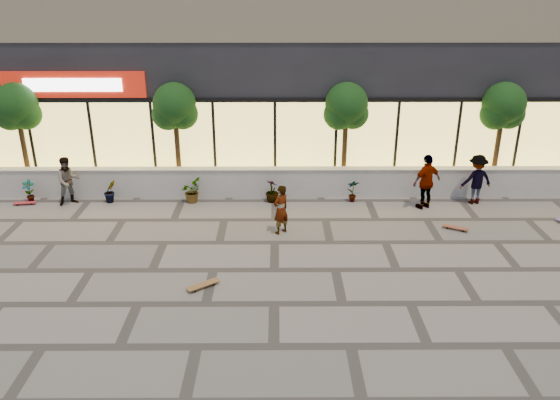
{
  "coord_description": "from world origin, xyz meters",
  "views": [
    {
      "loc": [
        0.08,
        -11.14,
        7.21
      ],
      "look_at": [
        0.16,
        3.4,
        1.3
      ],
      "focal_mm": 35.0,
      "sensor_mm": 36.0,
      "label": 1
    }
  ],
  "objects_px": {
    "tree_mideast": "(346,109)",
    "skateboard_right_near": "(456,227)",
    "skater_center": "(281,210)",
    "skater_right_far": "(476,179)",
    "tree_west": "(17,109)",
    "skateboard_center": "(203,285)",
    "tree_east": "(503,109)",
    "tree_midwest": "(175,109)",
    "skater_right_near": "(427,182)",
    "skater_left": "(68,181)",
    "skateboard_left": "(24,203)"
  },
  "relations": [
    {
      "from": "tree_midwest",
      "to": "skater_left",
      "type": "relative_size",
      "value": 2.34
    },
    {
      "from": "skateboard_center",
      "to": "skateboard_left",
      "type": "xyz_separation_m",
      "value": [
        -6.82,
        5.46,
        -0.01
      ]
    },
    {
      "from": "tree_mideast",
      "to": "skateboard_right_near",
      "type": "distance_m",
      "value": 5.55
    },
    {
      "from": "skater_center",
      "to": "skateboard_center",
      "type": "height_order",
      "value": "skater_center"
    },
    {
      "from": "tree_mideast",
      "to": "skater_left",
      "type": "bearing_deg",
      "value": -171.64
    },
    {
      "from": "tree_mideast",
      "to": "skater_right_far",
      "type": "bearing_deg",
      "value": -17.75
    },
    {
      "from": "tree_midwest",
      "to": "tree_east",
      "type": "xyz_separation_m",
      "value": [
        11.5,
        0.0,
        0.0
      ]
    },
    {
      "from": "tree_mideast",
      "to": "skater_center",
      "type": "distance_m",
      "value": 4.94
    },
    {
      "from": "skater_right_far",
      "to": "tree_east",
      "type": "bearing_deg",
      "value": -140.38
    },
    {
      "from": "tree_west",
      "to": "tree_mideast",
      "type": "distance_m",
      "value": 11.5
    },
    {
      "from": "tree_midwest",
      "to": "skater_right_near",
      "type": "xyz_separation_m",
      "value": [
        8.55,
        -1.83,
        -2.04
      ]
    },
    {
      "from": "tree_mideast",
      "to": "skater_center",
      "type": "xyz_separation_m",
      "value": [
        -2.32,
        -3.76,
        -2.21
      ]
    },
    {
      "from": "tree_mideast",
      "to": "skater_center",
      "type": "bearing_deg",
      "value": -121.61
    },
    {
      "from": "tree_mideast",
      "to": "skater_center",
      "type": "relative_size",
      "value": 2.54
    },
    {
      "from": "tree_east",
      "to": "skateboard_right_near",
      "type": "xyz_separation_m",
      "value": [
        -2.41,
        -3.58,
        -2.91
      ]
    },
    {
      "from": "skater_right_near",
      "to": "skateboard_right_near",
      "type": "height_order",
      "value": "skater_right_near"
    },
    {
      "from": "skater_center",
      "to": "skateboard_left",
      "type": "xyz_separation_m",
      "value": [
        -8.79,
        2.26,
        -0.7
      ]
    },
    {
      "from": "tree_midwest",
      "to": "skater_center",
      "type": "relative_size",
      "value": 2.54
    },
    {
      "from": "skater_center",
      "to": "skater_right_far",
      "type": "relative_size",
      "value": 0.89
    },
    {
      "from": "skater_right_far",
      "to": "skateboard_center",
      "type": "relative_size",
      "value": 2.09
    },
    {
      "from": "tree_midwest",
      "to": "skater_center",
      "type": "xyz_separation_m",
      "value": [
        3.68,
        -3.76,
        -2.21
      ]
    },
    {
      "from": "skateboard_left",
      "to": "skateboard_right_near",
      "type": "bearing_deg",
      "value": -16.0
    },
    {
      "from": "skater_center",
      "to": "skateboard_left",
      "type": "bearing_deg",
      "value": -56.64
    },
    {
      "from": "tree_mideast",
      "to": "skateboard_center",
      "type": "distance_m",
      "value": 8.68
    },
    {
      "from": "tree_west",
      "to": "skater_right_far",
      "type": "xyz_separation_m",
      "value": [
        15.87,
        -1.4,
        -2.12
      ]
    },
    {
      "from": "tree_midwest",
      "to": "skateboard_center",
      "type": "xyz_separation_m",
      "value": [
        1.71,
        -6.96,
        -2.9
      ]
    },
    {
      "from": "tree_mideast",
      "to": "skater_center",
      "type": "height_order",
      "value": "tree_mideast"
    },
    {
      "from": "tree_east",
      "to": "skateboard_center",
      "type": "bearing_deg",
      "value": -144.59
    },
    {
      "from": "tree_midwest",
      "to": "tree_east",
      "type": "bearing_deg",
      "value": 0.0
    },
    {
      "from": "tree_midwest",
      "to": "skateboard_left",
      "type": "height_order",
      "value": "tree_midwest"
    },
    {
      "from": "skater_right_near",
      "to": "skater_right_far",
      "type": "relative_size",
      "value": 1.09
    },
    {
      "from": "tree_west",
      "to": "skater_right_far",
      "type": "relative_size",
      "value": 2.26
    },
    {
      "from": "skater_left",
      "to": "skater_right_near",
      "type": "distance_m",
      "value": 12.09
    },
    {
      "from": "tree_midwest",
      "to": "skateboard_left",
      "type": "distance_m",
      "value": 6.07
    },
    {
      "from": "skater_right_far",
      "to": "tree_west",
      "type": "bearing_deg",
      "value": -16.61
    },
    {
      "from": "skateboard_right_near",
      "to": "skater_left",
      "type": "bearing_deg",
      "value": -162.02
    },
    {
      "from": "tree_east",
      "to": "skateboard_left",
      "type": "xyz_separation_m",
      "value": [
        -16.61,
        -1.5,
        -2.91
      ]
    },
    {
      "from": "tree_west",
      "to": "skateboard_center",
      "type": "distance_m",
      "value": 10.43
    },
    {
      "from": "tree_west",
      "to": "tree_mideast",
      "type": "height_order",
      "value": "same"
    },
    {
      "from": "tree_east",
      "to": "skater_center",
      "type": "bearing_deg",
      "value": -154.29
    },
    {
      "from": "tree_east",
      "to": "skater_right_far",
      "type": "distance_m",
      "value": 2.78
    },
    {
      "from": "tree_midwest",
      "to": "skateboard_right_near",
      "type": "bearing_deg",
      "value": -21.48
    },
    {
      "from": "skater_left",
      "to": "skateboard_right_near",
      "type": "relative_size",
      "value": 2.14
    },
    {
      "from": "skater_right_near",
      "to": "tree_west",
      "type": "bearing_deg",
      "value": -35.17
    },
    {
      "from": "tree_east",
      "to": "skater_right_far",
      "type": "relative_size",
      "value": 2.26
    },
    {
      "from": "tree_east",
      "to": "tree_west",
      "type": "bearing_deg",
      "value": 180.0
    },
    {
      "from": "tree_east",
      "to": "skater_left",
      "type": "bearing_deg",
      "value": -174.68
    },
    {
      "from": "skater_left",
      "to": "skater_right_far",
      "type": "relative_size",
      "value": 0.97
    },
    {
      "from": "skater_right_far",
      "to": "skateboard_right_near",
      "type": "bearing_deg",
      "value": 47.95
    },
    {
      "from": "skater_right_near",
      "to": "skateboard_right_near",
      "type": "distance_m",
      "value": 2.02
    }
  ]
}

